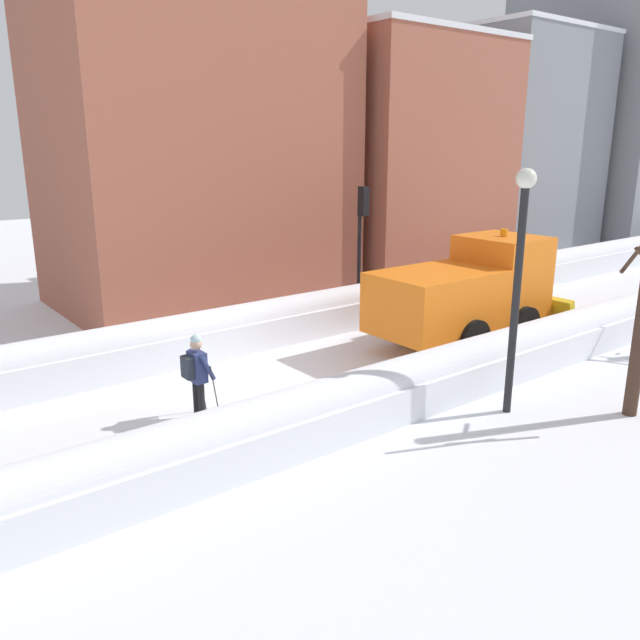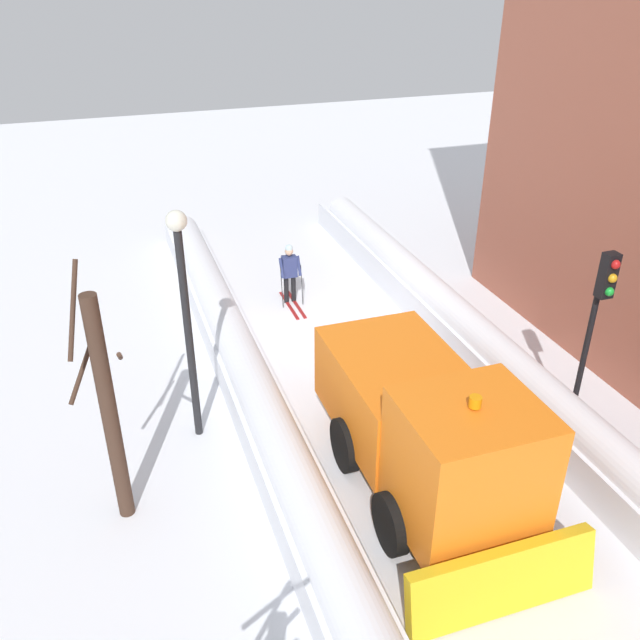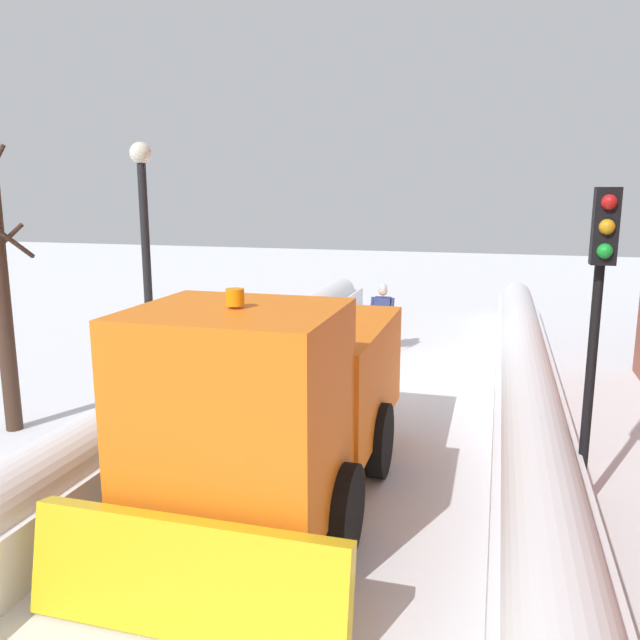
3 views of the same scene
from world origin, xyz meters
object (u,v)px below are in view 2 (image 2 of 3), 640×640
at_px(plow_truck, 427,429).
at_px(bare_tree_near, 108,409).
at_px(skier, 289,271).
at_px(street_lamp, 185,301).
at_px(traffic_light_pole, 598,311).

xyz_separation_m(plow_truck, bare_tree_near, (5.39, -1.24, 0.86)).
distance_m(skier, bare_tree_near, 9.03).
bearing_deg(street_lamp, bare_tree_near, 48.88).
height_order(plow_truck, skier, plow_truck).
bearing_deg(traffic_light_pole, street_lamp, -18.49).
relative_size(plow_truck, skier, 3.31).
relative_size(plow_truck, traffic_light_pole, 1.43).
xyz_separation_m(traffic_light_pole, bare_tree_near, (9.26, -0.64, -0.60)).
height_order(skier, traffic_light_pole, traffic_light_pole).
height_order(plow_truck, traffic_light_pole, traffic_light_pole).
relative_size(skier, traffic_light_pole, 0.43).
height_order(plow_truck, bare_tree_near, bare_tree_near).
bearing_deg(plow_truck, street_lamp, -40.06).
height_order(traffic_light_pole, bare_tree_near, bare_tree_near).
distance_m(skier, street_lamp, 6.78).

